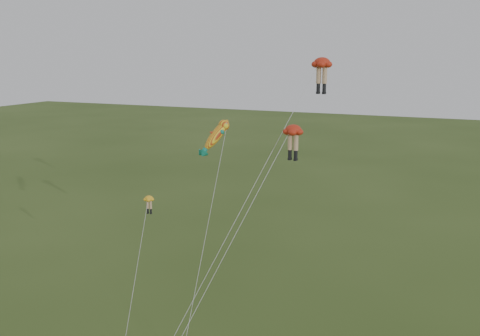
% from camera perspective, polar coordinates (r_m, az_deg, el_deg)
% --- Properties ---
extents(legs_kite_red_high, '(8.13, 13.74, 19.93)m').
position_cam_1_polar(legs_kite_red_high, '(42.98, 8.57, 10.49)').
color(legs_kite_red_high, red).
rests_on(legs_kite_red_high, ground).
extents(legs_kite_red_mid, '(6.47, 10.07, 15.22)m').
position_cam_1_polar(legs_kite_red_mid, '(38.72, 5.54, 3.49)').
color(legs_kite_red_mid, red).
rests_on(legs_kite_red_mid, ground).
extents(legs_kite_yellow, '(1.76, 6.24, 9.50)m').
position_cam_1_polar(legs_kite_yellow, '(41.68, -9.84, -4.25)').
color(legs_kite_yellow, yellow).
rests_on(legs_kite_yellow, ground).
extents(fish_kite, '(2.44, 9.63, 15.56)m').
position_cam_1_polar(fish_kite, '(40.51, -2.52, 3.44)').
color(fish_kite, yellow).
rests_on(fish_kite, ground).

